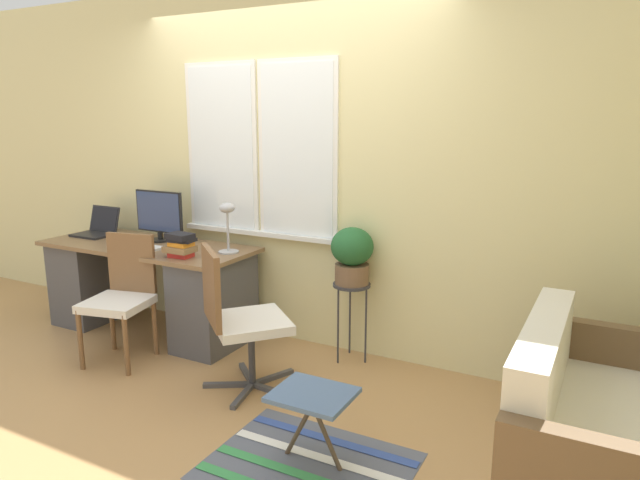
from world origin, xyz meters
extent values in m
plane|color=tan|center=(0.00, 0.00, 0.00)|extent=(14.00, 14.00, 0.00)
cube|color=beige|center=(0.00, 0.78, 1.35)|extent=(9.00, 0.06, 2.70)
cube|color=white|center=(-0.59, 0.74, 1.47)|extent=(0.66, 0.02, 1.32)
cube|color=white|center=(-0.59, 0.73, 1.47)|extent=(0.59, 0.01, 1.25)
cube|color=white|center=(0.10, 0.74, 1.47)|extent=(0.66, 0.02, 1.32)
cube|color=white|center=(0.10, 0.73, 1.47)|extent=(0.59, 0.01, 1.25)
cube|color=white|center=(-0.25, 0.74, 0.83)|extent=(1.40, 0.11, 0.04)
cube|color=brown|center=(-1.07, 0.35, 0.71)|extent=(1.78, 0.70, 0.03)
cube|color=#4C4C51|center=(-1.72, 0.35, 0.35)|extent=(0.40, 0.62, 0.70)
cube|color=#4C4C51|center=(-0.42, 0.35, 0.35)|extent=(0.40, 0.62, 0.70)
cube|color=black|center=(-1.71, 0.37, 0.74)|extent=(0.32, 0.22, 0.02)
cube|color=black|center=(-1.71, 0.51, 0.85)|extent=(0.32, 0.07, 0.22)
cube|color=black|center=(-1.71, 0.50, 0.85)|extent=(0.29, 0.06, 0.19)
cylinder|color=black|center=(-1.06, 0.49, 0.74)|extent=(0.17, 0.17, 0.02)
cylinder|color=black|center=(-1.06, 0.49, 0.78)|extent=(0.04, 0.04, 0.07)
cube|color=black|center=(-1.06, 0.50, 0.97)|extent=(0.47, 0.02, 0.34)
cube|color=navy|center=(-1.06, 0.49, 0.97)|extent=(0.44, 0.01, 0.31)
cube|color=silver|center=(-1.05, 0.24, 0.74)|extent=(0.44, 0.12, 0.02)
ellipsoid|color=slate|center=(-0.77, 0.24, 0.74)|extent=(0.04, 0.07, 0.04)
cylinder|color=#ADADB2|center=(-0.33, 0.43, 0.73)|extent=(0.15, 0.15, 0.01)
cylinder|color=#ADADB2|center=(-0.33, 0.43, 0.89)|extent=(0.02, 0.02, 0.30)
ellipsoid|color=#ADADB2|center=(-0.33, 0.43, 1.07)|extent=(0.12, 0.12, 0.08)
cube|color=red|center=(-0.55, 0.16, 0.75)|extent=(0.16, 0.12, 0.04)
cube|color=olive|center=(-0.55, 0.15, 0.79)|extent=(0.21, 0.15, 0.04)
cube|color=orange|center=(-0.54, 0.16, 0.82)|extent=(0.16, 0.13, 0.03)
cube|color=black|center=(-0.54, 0.16, 0.85)|extent=(0.20, 0.15, 0.02)
cube|color=black|center=(-0.54, 0.15, 0.88)|extent=(0.20, 0.15, 0.04)
cylinder|color=brown|center=(-0.97, -0.42, 0.22)|extent=(0.04, 0.04, 0.43)
cylinder|color=brown|center=(-0.62, -0.35, 0.22)|extent=(0.04, 0.04, 0.43)
cylinder|color=brown|center=(-1.05, -0.07, 0.22)|extent=(0.04, 0.04, 0.43)
cylinder|color=brown|center=(-0.70, 0.01, 0.22)|extent=(0.04, 0.04, 0.43)
cube|color=silver|center=(-0.83, -0.21, 0.44)|extent=(0.49, 0.48, 0.06)
cube|color=brown|center=(-0.88, 0.00, 0.68)|extent=(0.37, 0.11, 0.43)
cube|color=#47474C|center=(0.10, 0.02, 0.01)|extent=(0.26, 0.24, 0.03)
cube|color=#47474C|center=(0.09, -0.17, 0.01)|extent=(0.29, 0.19, 0.03)
cube|color=#47474C|center=(0.26, -0.24, 0.01)|extent=(0.11, 0.32, 0.03)
cube|color=#47474C|center=(0.38, -0.10, 0.01)|extent=(0.32, 0.07, 0.03)
cube|color=#47474C|center=(0.29, 0.06, 0.01)|extent=(0.16, 0.31, 0.03)
cylinder|color=#333338|center=(0.22, -0.09, 0.22)|extent=(0.04, 0.04, 0.38)
cube|color=silver|center=(0.22, -0.09, 0.44)|extent=(0.66, 0.65, 0.06)
cube|color=brown|center=(0.06, -0.27, 0.70)|extent=(0.35, 0.32, 0.47)
cube|color=white|center=(2.27, -0.31, 0.22)|extent=(0.72, 1.13, 0.45)
cube|color=white|center=(1.99, -0.31, 0.64)|extent=(0.16, 1.13, 0.38)
cube|color=brown|center=(2.27, 0.30, 0.33)|extent=(0.72, 0.09, 0.66)
cylinder|color=#333338|center=(0.61, 0.60, 0.56)|extent=(0.27, 0.27, 0.02)
cylinder|color=#333338|center=(0.73, 0.60, 0.28)|extent=(0.01, 0.01, 0.55)
cylinder|color=#333338|center=(0.56, 0.70, 0.28)|extent=(0.01, 0.01, 0.55)
cylinder|color=#333338|center=(0.56, 0.50, 0.28)|extent=(0.01, 0.01, 0.55)
cylinder|color=brown|center=(0.61, 0.60, 0.64)|extent=(0.24, 0.24, 0.14)
ellipsoid|color=#235B2D|center=(0.61, 0.60, 0.84)|extent=(0.30, 0.30, 0.27)
cube|color=#565B6B|center=(0.97, -0.67, 0.00)|extent=(1.00, 0.77, 0.01)
cube|color=#388E4C|center=(0.97, -0.76, 0.01)|extent=(0.98, 0.06, 0.00)
cube|color=white|center=(0.97, -0.59, 0.01)|extent=(0.98, 0.06, 0.00)
cube|color=#334C99|center=(0.97, -0.41, 0.01)|extent=(0.98, 0.06, 0.00)
cube|color=slate|center=(0.97, -0.63, 0.37)|extent=(0.39, 0.33, 0.02)
cylinder|color=#4C3D2D|center=(0.90, -0.63, 0.18)|extent=(0.20, 0.02, 0.37)
cylinder|color=#4C3D2D|center=(1.04, -0.63, 0.18)|extent=(0.20, 0.02, 0.37)
camera|label=1|loc=(2.22, -2.91, 1.74)|focal=32.00mm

